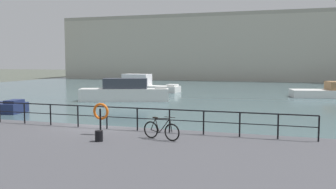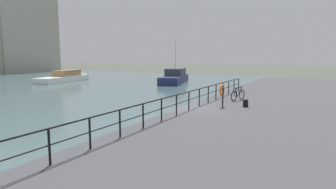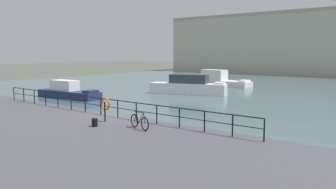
{
  "view_description": "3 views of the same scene",
  "coord_description": "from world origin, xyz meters",
  "px_view_note": "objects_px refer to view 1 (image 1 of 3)",
  "views": [
    {
      "loc": [
        9.03,
        -16.61,
        3.98
      ],
      "look_at": [
        2.63,
        3.49,
        2.03
      ],
      "focal_mm": 39.76,
      "sensor_mm": 36.0,
      "label": 1
    },
    {
      "loc": [
        -15.17,
        -7.27,
        3.74
      ],
      "look_at": [
        1.53,
        1.8,
        1.17
      ],
      "focal_mm": 30.1,
      "sensor_mm": 36.0,
      "label": 2
    },
    {
      "loc": [
        16.38,
        -15.26,
        4.7
      ],
      "look_at": [
        0.78,
        4.37,
        1.63
      ],
      "focal_mm": 37.05,
      "sensor_mm": 36.0,
      "label": 3
    }
  ],
  "objects_px": {
    "moored_harbor_tender": "(141,85)",
    "life_ring_stand": "(101,113)",
    "mooring_bollard": "(99,136)",
    "harbor_building": "(278,45)",
    "moored_blue_motorboat": "(125,92)",
    "parked_bicycle": "(161,130)"
  },
  "relations": [
    {
      "from": "harbor_building",
      "to": "moored_blue_motorboat",
      "type": "distance_m",
      "value": 46.47
    },
    {
      "from": "harbor_building",
      "to": "moored_harbor_tender",
      "type": "relative_size",
      "value": 7.55
    },
    {
      "from": "harbor_building",
      "to": "moored_blue_motorboat",
      "type": "height_order",
      "value": "harbor_building"
    },
    {
      "from": "moored_blue_motorboat",
      "to": "life_ring_stand",
      "type": "relative_size",
      "value": 6.25
    },
    {
      "from": "parked_bicycle",
      "to": "life_ring_stand",
      "type": "distance_m",
      "value": 2.95
    },
    {
      "from": "harbor_building",
      "to": "mooring_bollard",
      "type": "distance_m",
      "value": 64.49
    },
    {
      "from": "moored_harbor_tender",
      "to": "mooring_bollard",
      "type": "relative_size",
      "value": 22.2
    },
    {
      "from": "moored_harbor_tender",
      "to": "moored_blue_motorboat",
      "type": "xyz_separation_m",
      "value": [
        2.79,
        -11.25,
        0.12
      ]
    },
    {
      "from": "harbor_building",
      "to": "moored_blue_motorboat",
      "type": "xyz_separation_m",
      "value": [
        -13.18,
        -44.15,
        -5.99
      ]
    },
    {
      "from": "harbor_building",
      "to": "parked_bicycle",
      "type": "xyz_separation_m",
      "value": [
        -3.12,
        -62.91,
        -5.79
      ]
    },
    {
      "from": "mooring_bollard",
      "to": "life_ring_stand",
      "type": "height_order",
      "value": "life_ring_stand"
    },
    {
      "from": "harbor_building",
      "to": "parked_bicycle",
      "type": "height_order",
      "value": "harbor_building"
    },
    {
      "from": "moored_harbor_tender",
      "to": "mooring_bollard",
      "type": "height_order",
      "value": "moored_harbor_tender"
    },
    {
      "from": "moored_blue_motorboat",
      "to": "mooring_bollard",
      "type": "height_order",
      "value": "moored_blue_motorboat"
    },
    {
      "from": "life_ring_stand",
      "to": "harbor_building",
      "type": "bearing_deg",
      "value": 84.53
    },
    {
      "from": "moored_harbor_tender",
      "to": "life_ring_stand",
      "type": "xyz_separation_m",
      "value": [
        9.97,
        -29.78,
        0.89
      ]
    },
    {
      "from": "moored_blue_motorboat",
      "to": "mooring_bollard",
      "type": "bearing_deg",
      "value": -86.92
    },
    {
      "from": "harbor_building",
      "to": "moored_harbor_tender",
      "type": "height_order",
      "value": "harbor_building"
    },
    {
      "from": "harbor_building",
      "to": "mooring_bollard",
      "type": "relative_size",
      "value": 167.65
    },
    {
      "from": "mooring_bollard",
      "to": "life_ring_stand",
      "type": "xyz_separation_m",
      "value": [
        -0.59,
        1.3,
        0.75
      ]
    },
    {
      "from": "mooring_bollard",
      "to": "life_ring_stand",
      "type": "relative_size",
      "value": 0.31
    },
    {
      "from": "moored_harbor_tender",
      "to": "life_ring_stand",
      "type": "relative_size",
      "value": 6.99
    }
  ]
}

